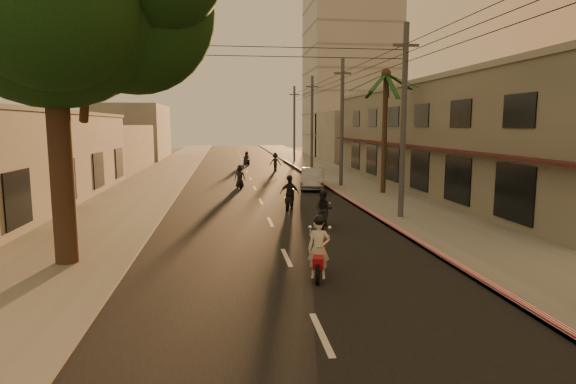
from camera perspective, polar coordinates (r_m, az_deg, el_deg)
name	(u,v)px	position (r m, az deg, el deg)	size (l,w,h in m)	color
ground	(295,276)	(14.39, 0.82, -9.97)	(160.00, 160.00, 0.00)	#383023
road	(255,188)	(33.90, -3.96, 0.45)	(10.00, 140.00, 0.02)	black
sidewalk_right	(358,186)	(35.13, 8.35, 0.73)	(5.00, 140.00, 0.12)	slate
sidewalk_left	(145,189)	(34.29, -16.57, 0.31)	(5.00, 140.00, 0.12)	slate
curb_stripe	(343,196)	(29.72, 6.48, -0.47)	(0.20, 60.00, 0.20)	red
shophouse_row	(458,136)	(35.34, 19.55, 6.24)	(8.80, 34.20, 7.30)	gray
left_building	(1,159)	(30.12, -30.91, 3.35)	(8.20, 24.20, 5.20)	#9C988D
distant_tower	(350,58)	(72.46, 7.36, 15.49)	(12.10, 12.10, 28.00)	#B7B5B2
palm_tree	(386,81)	(31.30, 11.53, 12.79)	(5.00, 5.00, 8.20)	black
utility_poles	(342,95)	(34.59, 6.45, 11.40)	(1.20, 48.26, 9.00)	#38383A
filler_right	(355,136)	(60.70, 7.97, 6.54)	(8.00, 14.00, 6.00)	#9C988D
filler_left_near	(98,149)	(49.10, -21.59, 4.80)	(8.00, 14.00, 4.40)	#9C988D
filler_left_far	(133,132)	(66.66, -17.86, 6.78)	(8.00, 14.00, 7.00)	#9C988D
scooter_red	(319,250)	(14.03, 3.68, -6.91)	(0.92, 1.88, 1.88)	black
scooter_mid_a	(324,210)	(20.91, 4.26, -2.16)	(1.11, 1.64, 1.66)	black
scooter_mid_b	(290,194)	(25.24, 0.18, -0.23)	(1.26, 1.80, 1.83)	black
scooter_far_a	(240,178)	(34.03, -5.73, 1.70)	(0.81, 1.69, 1.65)	black
scooter_far_b	(275,163)	(46.46, -1.52, 3.51)	(1.23, 1.83, 1.80)	black
parked_car	(313,179)	(33.41, 2.95, 1.58)	(2.39, 4.61, 1.45)	gray
scooter_far_c	(247,159)	(53.73, -4.93, 3.97)	(1.05, 1.51, 1.56)	black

